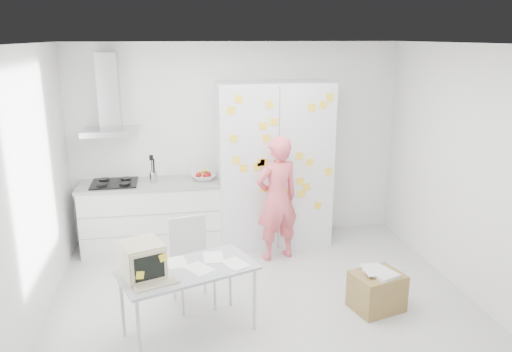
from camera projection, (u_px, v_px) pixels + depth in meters
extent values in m
cube|color=silver|center=(263.00, 304.00, 5.36)|extent=(4.50, 4.00, 0.02)
cube|color=white|center=(237.00, 142.00, 6.89)|extent=(4.50, 0.02, 2.70)
cube|color=white|center=(26.00, 195.00, 4.63)|extent=(0.02, 4.00, 2.70)
cube|color=white|center=(469.00, 173.00, 5.36)|extent=(0.02, 4.00, 2.70)
cube|color=white|center=(264.00, 44.00, 4.63)|extent=(4.50, 4.00, 0.02)
cube|color=white|center=(152.00, 217.00, 6.66)|extent=(1.80, 0.60, 0.88)
cube|color=gray|center=(151.00, 215.00, 6.33)|extent=(1.76, 0.01, 0.01)
cube|color=gray|center=(152.00, 235.00, 6.41)|extent=(1.76, 0.01, 0.01)
cube|color=#9E9E99|center=(150.00, 184.00, 6.53)|extent=(1.84, 0.63, 0.04)
cube|color=black|center=(114.00, 184.00, 6.45)|extent=(0.58, 0.50, 0.03)
cylinder|color=black|center=(102.00, 185.00, 6.31)|extent=(0.14, 0.14, 0.02)
cylinder|color=black|center=(125.00, 183.00, 6.36)|extent=(0.14, 0.14, 0.02)
cylinder|color=black|center=(104.00, 179.00, 6.54)|extent=(0.14, 0.14, 0.02)
cylinder|color=black|center=(126.00, 178.00, 6.58)|extent=(0.14, 0.14, 0.02)
cylinder|color=silver|center=(153.00, 177.00, 6.52)|extent=(0.10, 0.10, 0.14)
cylinder|color=black|center=(152.00, 169.00, 6.50)|extent=(0.01, 0.01, 0.30)
cylinder|color=black|center=(154.00, 170.00, 6.48)|extent=(0.01, 0.01, 0.30)
cylinder|color=black|center=(153.00, 169.00, 6.51)|extent=(0.01, 0.01, 0.30)
cube|color=black|center=(151.00, 158.00, 6.45)|extent=(0.05, 0.01, 0.07)
imported|color=white|center=(203.00, 177.00, 6.63)|extent=(0.31, 0.31, 0.08)
sphere|color=#B2140F|center=(199.00, 175.00, 6.63)|extent=(0.08, 0.08, 0.08)
sphere|color=#B2140F|center=(206.00, 176.00, 6.58)|extent=(0.08, 0.08, 0.08)
sphere|color=#B2140F|center=(208.00, 174.00, 6.67)|extent=(0.08, 0.08, 0.08)
cylinder|color=yellow|center=(202.00, 172.00, 6.63)|extent=(0.09, 0.17, 0.10)
cylinder|color=yellow|center=(203.00, 171.00, 6.63)|extent=(0.04, 0.17, 0.10)
cylinder|color=yellow|center=(205.00, 171.00, 6.64)|extent=(0.08, 0.17, 0.10)
cube|color=silver|center=(111.00, 132.00, 6.32)|extent=(0.70, 0.48, 0.07)
cube|color=silver|center=(109.00, 91.00, 6.30)|extent=(0.26, 0.24, 0.95)
cube|color=silver|center=(274.00, 164.00, 6.73)|extent=(1.50, 0.65, 2.20)
cube|color=slate|center=(279.00, 170.00, 6.41)|extent=(0.01, 0.01, 2.16)
cube|color=silver|center=(274.00, 171.00, 6.39)|extent=(0.02, 0.02, 0.30)
cube|color=silver|center=(284.00, 170.00, 6.41)|extent=(0.02, 0.02, 0.30)
cube|color=yellow|center=(312.00, 107.00, 6.26)|extent=(0.10, 0.00, 0.10)
cube|color=yellow|center=(323.00, 105.00, 6.28)|extent=(0.12, 0.00, 0.12)
cube|color=yellow|center=(329.00, 172.00, 6.53)|extent=(0.12, 0.00, 0.12)
cube|color=yellow|center=(261.00, 163.00, 6.34)|extent=(0.10, 0.00, 0.10)
cube|color=yellow|center=(280.00, 151.00, 6.34)|extent=(0.12, 0.00, 0.12)
cube|color=yellow|center=(307.00, 187.00, 6.54)|extent=(0.12, 0.00, 0.12)
cube|color=yellow|center=(264.00, 188.00, 6.44)|extent=(0.10, 0.00, 0.10)
cube|color=yellow|center=(269.00, 105.00, 6.16)|extent=(0.12, 0.00, 0.12)
cube|color=yellow|center=(286.00, 192.00, 6.51)|extent=(0.12, 0.00, 0.12)
cube|color=yellow|center=(310.00, 162.00, 6.45)|extent=(0.12, 0.00, 0.12)
cube|color=yellow|center=(300.00, 181.00, 6.50)|extent=(0.10, 0.00, 0.10)
cube|color=yellow|center=(263.00, 126.00, 6.22)|extent=(0.12, 0.00, 0.12)
cube|color=yellow|center=(243.00, 168.00, 6.32)|extent=(0.10, 0.00, 0.10)
cube|color=yellow|center=(236.00, 160.00, 6.28)|extent=(0.10, 0.00, 0.10)
cube|color=yellow|center=(231.00, 111.00, 6.10)|extent=(0.11, 0.00, 0.11)
cube|color=yellow|center=(273.00, 208.00, 6.54)|extent=(0.10, 0.00, 0.10)
cube|color=yellow|center=(264.00, 162.00, 6.35)|extent=(0.11, 0.00, 0.11)
cube|color=yellow|center=(318.00, 205.00, 6.64)|extent=(0.11, 0.00, 0.11)
cube|color=yellow|center=(330.00, 97.00, 6.26)|extent=(0.10, 0.00, 0.10)
cube|color=yellow|center=(266.00, 139.00, 6.27)|extent=(0.10, 0.00, 0.10)
cube|color=yellow|center=(257.00, 167.00, 6.35)|extent=(0.11, 0.00, 0.11)
cube|color=yellow|center=(292.00, 212.00, 6.60)|extent=(0.10, 0.00, 0.10)
cube|color=yellow|center=(239.00, 99.00, 6.08)|extent=(0.10, 0.00, 0.10)
cube|color=yellow|center=(234.00, 138.00, 6.20)|extent=(0.12, 0.00, 0.12)
cube|color=yellow|center=(301.00, 194.00, 6.55)|extent=(0.11, 0.00, 0.11)
cube|color=yellow|center=(274.00, 122.00, 6.23)|extent=(0.11, 0.00, 0.11)
cube|color=yellow|center=(299.00, 156.00, 6.41)|extent=(0.11, 0.00, 0.11)
cube|color=yellow|center=(280.00, 193.00, 6.50)|extent=(0.11, 0.00, 0.11)
imported|color=#E85A65|center=(277.00, 199.00, 6.25)|extent=(0.67, 0.54, 1.60)
cube|color=#A5AAB0|center=(188.00, 270.00, 4.66)|extent=(1.39, 1.02, 0.03)
cylinder|color=#BBBBC0|center=(139.00, 333.00, 4.26)|extent=(0.04, 0.04, 0.64)
cylinder|color=#BBBBC0|center=(255.00, 299.00, 4.81)|extent=(0.04, 0.04, 0.64)
cylinder|color=#BBBBC0|center=(122.00, 306.00, 4.69)|extent=(0.04, 0.04, 0.64)
cylinder|color=#BBBBC0|center=(230.00, 277.00, 5.24)|extent=(0.04, 0.04, 0.64)
cube|color=beige|center=(143.00, 259.00, 4.48)|extent=(0.44, 0.45, 0.32)
cube|color=beige|center=(149.00, 268.00, 4.32)|extent=(0.31, 0.13, 0.29)
cube|color=black|center=(150.00, 268.00, 4.31)|extent=(0.25, 0.10, 0.22)
cube|color=yellow|center=(140.00, 275.00, 4.28)|extent=(0.08, 0.03, 0.08)
cube|color=yellow|center=(163.00, 257.00, 4.35)|extent=(0.08, 0.03, 0.08)
cube|color=beige|center=(157.00, 284.00, 4.35)|extent=(0.41, 0.26, 0.02)
cube|color=gray|center=(157.00, 283.00, 4.34)|extent=(0.37, 0.22, 0.01)
cube|color=white|center=(199.00, 268.00, 4.66)|extent=(0.30, 0.32, 0.00)
cube|color=white|center=(213.00, 257.00, 4.89)|extent=(0.19, 0.27, 0.00)
cube|color=white|center=(235.00, 264.00, 4.75)|extent=(0.28, 0.32, 0.00)
cube|color=white|center=(176.00, 262.00, 4.78)|extent=(0.24, 0.30, 0.00)
cube|color=silver|center=(193.00, 266.00, 5.21)|extent=(0.51, 0.51, 0.04)
cube|color=silver|center=(188.00, 237.00, 5.31)|extent=(0.40, 0.12, 0.46)
cylinder|color=silver|center=(183.00, 297.00, 5.06)|extent=(0.03, 0.03, 0.43)
cylinder|color=silver|center=(215.00, 291.00, 5.19)|extent=(0.03, 0.03, 0.43)
cylinder|color=silver|center=(174.00, 282.00, 5.36)|extent=(0.03, 0.03, 0.43)
cylinder|color=silver|center=(205.00, 276.00, 5.49)|extent=(0.03, 0.03, 0.43)
cube|color=olive|center=(377.00, 291.00, 5.20)|extent=(0.59, 0.52, 0.40)
cube|color=silver|center=(381.00, 273.00, 5.14)|extent=(0.34, 0.39, 0.03)
cube|color=silver|center=(374.00, 270.00, 5.16)|extent=(0.22, 0.30, 0.00)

